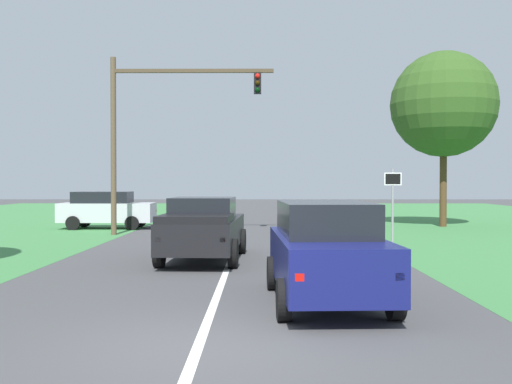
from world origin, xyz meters
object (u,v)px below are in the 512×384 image
(oak_tree_right, at_px, (444,105))
(crossing_suv_far, at_px, (106,209))
(red_suv_near, at_px, (326,250))
(traffic_light, at_px, (155,118))
(keep_moving_sign, at_px, (393,198))
(pickup_truck_lead, at_px, (204,228))

(oak_tree_right, bearing_deg, crossing_suv_far, -175.42)
(red_suv_near, xyz_separation_m, crossing_suv_far, (-8.92, 17.89, -0.05))
(traffic_light, xyz_separation_m, crossing_suv_far, (-3.04, 3.46, -4.14))
(red_suv_near, xyz_separation_m, traffic_light, (-5.88, 14.43, 4.09))
(traffic_light, bearing_deg, oak_tree_right, 18.88)
(keep_moving_sign, height_order, crossing_suv_far, keep_moving_sign)
(oak_tree_right, bearing_deg, pickup_truck_lead, -130.18)
(traffic_light, relative_size, oak_tree_right, 0.86)
(crossing_suv_far, bearing_deg, red_suv_near, -63.50)
(red_suv_near, distance_m, traffic_light, 16.11)
(keep_moving_sign, distance_m, crossing_suv_far, 15.10)
(keep_moving_sign, bearing_deg, crossing_suv_far, 144.44)
(traffic_light, relative_size, keep_moving_sign, 2.80)
(pickup_truck_lead, xyz_separation_m, traffic_light, (-2.94, 8.43, 4.14))
(keep_moving_sign, xyz_separation_m, crossing_suv_far, (-12.27, 8.77, -0.80))
(red_suv_near, xyz_separation_m, oak_tree_right, (8.26, 19.27, 5.32))
(pickup_truck_lead, relative_size, crossing_suv_far, 1.16)
(traffic_light, height_order, keep_moving_sign, traffic_light)
(pickup_truck_lead, relative_size, traffic_light, 0.69)
(red_suv_near, distance_m, keep_moving_sign, 9.74)
(oak_tree_right, height_order, crossing_suv_far, oak_tree_right)
(traffic_light, bearing_deg, crossing_suv_far, 131.36)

